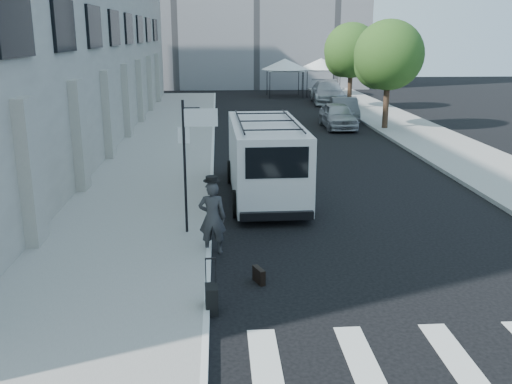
{
  "coord_description": "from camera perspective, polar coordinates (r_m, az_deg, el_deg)",
  "views": [
    {
      "loc": [
        -1.7,
        -11.27,
        5.26
      ],
      "look_at": [
        -0.77,
        2.9,
        1.3
      ],
      "focal_mm": 40.0,
      "sensor_mm": 36.0,
      "label": 1
    }
  ],
  "objects": [
    {
      "name": "parked_car_b",
      "position": [
        35.77,
        8.82,
        8.11
      ],
      "size": [
        2.06,
        4.54,
        1.44
      ],
      "primitive_type": "imported",
      "rotation": [
        0.0,
        0.0,
        -0.12
      ],
      "color": "#4D4E53",
      "rests_on": "ground"
    },
    {
      "name": "parked_car_c",
      "position": [
        45.2,
        7.21,
        9.87
      ],
      "size": [
        2.79,
        6.05,
        1.71
      ],
      "primitive_type": "imported",
      "rotation": [
        0.0,
        0.0,
        -0.07
      ],
      "color": "#ADB0B5",
      "rests_on": "ground"
    },
    {
      "name": "tree_near",
      "position": [
        32.76,
        12.89,
        12.96
      ],
      "size": [
        3.8,
        3.83,
        6.03
      ],
      "color": "black",
      "rests_on": "ground"
    },
    {
      "name": "cargo_van",
      "position": [
        18.78,
        0.93,
        3.36
      ],
      "size": [
        2.47,
        6.71,
        2.49
      ],
      "rotation": [
        0.0,
        0.0,
        0.02
      ],
      "color": "silver",
      "rests_on": "ground"
    },
    {
      "name": "sign_pole",
      "position": [
        14.72,
        -6.31,
        5.29
      ],
      "size": [
        1.03,
        0.07,
        3.5
      ],
      "color": "black",
      "rests_on": "sidewalk_left"
    },
    {
      "name": "businessman",
      "position": [
        13.96,
        -4.39,
        -2.57
      ],
      "size": [
        0.7,
        0.48,
        1.84
      ],
      "primitive_type": "imported",
      "rotation": [
        0.0,
        0.0,
        3.08
      ],
      "color": "#303133",
      "rests_on": "ground"
    },
    {
      "name": "tent_right",
      "position": [
        50.62,
        6.53,
        12.6
      ],
      "size": [
        4.0,
        4.0,
        3.2
      ],
      "color": "black",
      "rests_on": "ground"
    },
    {
      "name": "sidewalk_left",
      "position": [
        27.87,
        -8.97,
        4.67
      ],
      "size": [
        4.5,
        48.0,
        0.15
      ],
      "primitive_type": "cube",
      "color": "gray",
      "rests_on": "ground"
    },
    {
      "name": "briefcase",
      "position": [
        12.55,
        0.29,
        -8.34
      ],
      "size": [
        0.27,
        0.45,
        0.34
      ],
      "primitive_type": "cube",
      "rotation": [
        0.0,
        0.0,
        0.36
      ],
      "color": "black",
      "rests_on": "ground"
    },
    {
      "name": "suitcase",
      "position": [
        11.27,
        -4.46,
        -10.63
      ],
      "size": [
        0.26,
        0.4,
        1.08
      ],
      "rotation": [
        0.0,
        0.0,
        0.05
      ],
      "color": "black",
      "rests_on": "ground"
    },
    {
      "name": "parked_car_a",
      "position": [
        33.16,
        8.18,
        7.57
      ],
      "size": [
        1.73,
        4.27,
        1.45
      ],
      "primitive_type": "imported",
      "rotation": [
        0.0,
        0.0,
        -0.0
      ],
      "color": "#9FA1A7",
      "rests_on": "ground"
    },
    {
      "name": "tent_left",
      "position": [
        49.66,
        2.91,
        12.62
      ],
      "size": [
        4.0,
        4.0,
        3.2
      ],
      "color": "black",
      "rests_on": "ground"
    },
    {
      "name": "ground",
      "position": [
        12.55,
        4.44,
        -9.24
      ],
      "size": [
        120.0,
        120.0,
        0.0
      ],
      "primitive_type": "plane",
      "color": "black",
      "rests_on": "ground"
    },
    {
      "name": "sidewalk_right",
      "position": [
        33.45,
        15.04,
        6.14
      ],
      "size": [
        4.0,
        56.0,
        0.15
      ],
      "primitive_type": "cube",
      "color": "gray",
      "rests_on": "ground"
    },
    {
      "name": "building_left",
      "position": [
        30.87,
        -23.18,
        15.76
      ],
      "size": [
        10.0,
        44.0,
        12.0
      ],
      "primitive_type": "cube",
      "color": "gray",
      "rests_on": "ground"
    },
    {
      "name": "tree_far",
      "position": [
        41.47,
        9.32,
        13.61
      ],
      "size": [
        3.8,
        3.83,
        6.03
      ],
      "color": "black",
      "rests_on": "ground"
    }
  ]
}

